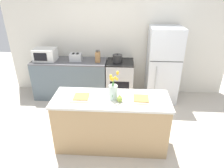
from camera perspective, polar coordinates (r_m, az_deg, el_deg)
The scene contains 14 objects.
ground_plane at distance 3.58m, azimuth -0.26°, elevation -16.46°, with size 10.00×10.00×0.00m, color beige.
back_wall at distance 4.76m, azimuth 1.34°, elevation 13.08°, with size 5.20×0.08×2.70m.
kitchen_island at distance 3.29m, azimuth -0.27°, elevation -10.75°, with size 1.80×0.66×0.89m.
back_counter at distance 4.83m, azimuth -11.65°, elevation 1.48°, with size 1.68×0.60×0.91m.
stove_range at distance 4.66m, azimuth 2.25°, elevation 1.14°, with size 0.60×0.61×0.91m.
refrigerator at distance 4.60m, azimuth 14.30°, elevation 5.17°, with size 0.68×0.67×1.68m.
flower_vase at distance 2.96m, azimuth 0.33°, elevation -1.69°, with size 0.15×0.17×0.44m.
pear_figurine at distance 2.94m, azimuth 2.24°, elevation -4.18°, with size 0.08×0.08×0.14m.
plate_setting_left at distance 3.10m, azimuth -8.73°, elevation -3.67°, with size 0.32×0.32×0.02m.
plate_setting_right at distance 3.05m, azimuth 8.28°, elevation -4.20°, with size 0.32×0.32×0.02m.
toaster at distance 4.58m, azimuth -10.31°, elevation 7.54°, with size 0.28×0.18×0.17m.
cooking_pot at distance 4.46m, azimuth 1.55°, elevation 7.36°, with size 0.21×0.21×0.19m.
microwave at distance 4.79m, azimuth -18.54°, elevation 8.02°, with size 0.48×0.37×0.27m.
knife_block at distance 4.46m, azimuth -4.08°, elevation 7.71°, with size 0.10×0.14×0.27m.
Camera 1 is at (0.18, -2.63, 2.42)m, focal length 32.00 mm.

